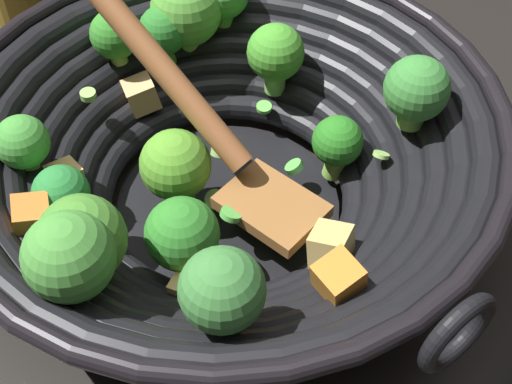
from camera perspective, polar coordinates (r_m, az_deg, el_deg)
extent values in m
plane|color=black|center=(0.57, -2.16, -1.54)|extent=(4.00, 4.00, 0.00)
cylinder|color=black|center=(0.56, -2.18, -1.22)|extent=(0.17, 0.17, 0.01)
torus|color=black|center=(0.55, -2.22, -0.15)|extent=(0.22, 0.22, 0.02)
torus|color=black|center=(0.54, -2.26, 0.62)|extent=(0.24, 0.24, 0.02)
torus|color=black|center=(0.53, -2.29, 1.41)|extent=(0.27, 0.27, 0.02)
torus|color=black|center=(0.53, -2.33, 2.22)|extent=(0.30, 0.30, 0.02)
torus|color=black|center=(0.52, -2.37, 3.06)|extent=(0.32, 0.32, 0.02)
torus|color=black|center=(0.51, -2.41, 3.93)|extent=(0.35, 0.35, 0.02)
torus|color=black|center=(0.50, -2.45, 4.82)|extent=(0.37, 0.37, 0.02)
torus|color=black|center=(0.49, -2.49, 5.75)|extent=(0.39, 0.39, 0.01)
torus|color=black|center=(0.41, 15.33, -10.54)|extent=(0.05, 0.02, 0.05)
cylinder|color=#6DAA4C|center=(0.44, -13.59, -7.17)|extent=(0.03, 0.03, 0.02)
sphere|color=#479339|center=(0.42, -14.32, -4.89)|extent=(0.05, 0.05, 0.05)
cylinder|color=#88C14E|center=(0.41, -2.53, -9.59)|extent=(0.02, 0.03, 0.02)
sphere|color=#3C7D39|center=(0.39, -2.65, -7.60)|extent=(0.05, 0.05, 0.05)
cylinder|color=#86B153|center=(0.60, -10.61, 10.28)|extent=(0.01, 0.02, 0.01)
sphere|color=#368C2B|center=(0.59, -10.91, 11.92)|extent=(0.04, 0.04, 0.04)
cylinder|color=#8AC350|center=(0.62, -5.25, 11.54)|extent=(0.02, 0.02, 0.02)
sphere|color=#519D36|center=(0.60, -5.46, 13.83)|extent=(0.06, 0.06, 0.06)
cylinder|color=#78C252|center=(0.50, -5.52, -5.21)|extent=(0.02, 0.02, 0.02)
sphere|color=#2E7D28|center=(0.48, -5.76, -3.26)|extent=(0.05, 0.05, 0.05)
cylinder|color=#60A13B|center=(0.61, -7.00, 10.44)|extent=(0.02, 0.02, 0.02)
sphere|color=#2A782A|center=(0.59, -7.22, 12.34)|extent=(0.04, 0.04, 0.04)
cylinder|color=#71A14F|center=(0.53, -17.14, 2.04)|extent=(0.02, 0.02, 0.01)
sphere|color=green|center=(0.52, -17.69, 3.72)|extent=(0.04, 0.04, 0.04)
cylinder|color=#549F35|center=(0.52, -14.33, -2.05)|extent=(0.02, 0.02, 0.02)
sphere|color=#287E36|center=(0.50, -14.90, -0.12)|extent=(0.04, 0.04, 0.04)
cylinder|color=#63A345|center=(0.62, -2.52, 13.41)|extent=(0.02, 0.02, 0.01)
cylinder|color=#6AA044|center=(0.54, 11.91, 5.76)|extent=(0.02, 0.02, 0.01)
sphere|color=#3A8437|center=(0.52, 12.36, 7.85)|extent=(0.05, 0.05, 0.05)
cylinder|color=#7BAA44|center=(0.47, -12.66, -5.96)|extent=(0.03, 0.03, 0.02)
sphere|color=#46882E|center=(0.45, -13.36, -3.55)|extent=(0.05, 0.05, 0.05)
cylinder|color=#7CB044|center=(0.56, 6.12, 2.08)|extent=(0.02, 0.02, 0.02)
sphere|color=#27761F|center=(0.55, 6.34, 3.95)|extent=(0.04, 0.04, 0.04)
cylinder|color=#5D8E44|center=(0.54, -6.01, -0.09)|extent=(0.03, 0.03, 0.02)
sphere|color=#559A2B|center=(0.52, -6.27, 2.10)|extent=(0.05, 0.05, 0.05)
cylinder|color=#83C45B|center=(0.60, 1.47, 8.62)|extent=(0.02, 0.02, 0.02)
sphere|color=green|center=(0.58, 1.53, 10.79)|extent=(0.05, 0.05, 0.05)
cube|color=#E7AB6F|center=(0.59, -8.89, 7.49)|extent=(0.03, 0.03, 0.03)
cube|color=tan|center=(0.49, 5.91, -4.21)|extent=(0.03, 0.04, 0.03)
cube|color=#E2C068|center=(0.48, -4.59, -7.48)|extent=(0.04, 0.04, 0.03)
cube|color=#C77723|center=(0.43, 6.42, -6.66)|extent=(0.03, 0.03, 0.03)
cube|color=#C6752D|center=(0.48, -17.05, -1.89)|extent=(0.03, 0.03, 0.03)
cube|color=#E5C46B|center=(0.53, -14.58, 0.95)|extent=(0.03, 0.03, 0.03)
cylinder|color=#56B247|center=(0.55, 2.98, 1.96)|extent=(0.02, 0.02, 0.01)
cylinder|color=#6BC651|center=(0.59, 0.63, 6.60)|extent=(0.02, 0.02, 0.00)
cylinder|color=#56B247|center=(0.54, -5.47, -0.69)|extent=(0.02, 0.02, 0.00)
cylinder|color=#56B247|center=(0.49, -3.84, -5.67)|extent=(0.01, 0.01, 0.01)
cylinder|color=#99D166|center=(0.55, -2.80, 3.16)|extent=(0.02, 0.02, 0.01)
cylinder|color=#56B247|center=(0.50, -1.93, -1.73)|extent=(0.02, 0.02, 0.01)
cylinder|color=#99D166|center=(0.53, 9.69, 2.86)|extent=(0.01, 0.01, 0.01)
cylinder|color=#99D166|center=(0.54, -3.05, -0.70)|extent=(0.02, 0.02, 0.01)
cylinder|color=#56B247|center=(0.53, -0.85, -0.38)|extent=(0.02, 0.02, 0.00)
cylinder|color=#99D166|center=(0.57, -12.89, 7.36)|extent=(0.02, 0.02, 0.01)
cube|color=brown|center=(0.51, 1.51, -0.91)|extent=(0.06, 0.07, 0.01)
cylinder|color=#975931|center=(0.53, -10.55, 13.21)|extent=(0.04, 0.23, 0.16)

